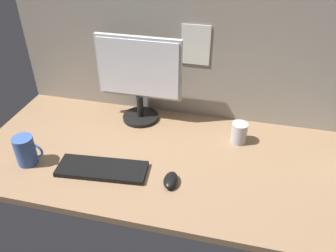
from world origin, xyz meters
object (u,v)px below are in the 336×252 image
(monitor, at_px, (139,76))
(keyboard, at_px, (102,169))
(mug_steel, at_px, (239,133))
(mug_ceramic_blue, at_px, (26,150))
(mouse, at_px, (170,180))

(monitor, xyz_separation_m, keyboard, (-0.04, -0.42, -0.23))
(monitor, relative_size, mug_steel, 4.36)
(mug_ceramic_blue, bearing_deg, mouse, 1.53)
(mouse, height_order, mug_ceramic_blue, mug_ceramic_blue)
(mouse, bearing_deg, mug_ceramic_blue, 179.11)
(monitor, relative_size, mug_ceramic_blue, 3.32)
(monitor, height_order, mug_steel, monitor)
(monitor, distance_m, mouse, 0.55)
(monitor, height_order, keyboard, monitor)
(monitor, distance_m, mug_steel, 0.54)
(keyboard, height_order, mouse, mouse)
(mug_steel, bearing_deg, keyboard, -147.76)
(monitor, relative_size, mouse, 4.47)
(keyboard, relative_size, mouse, 3.85)
(keyboard, bearing_deg, mug_ceramic_blue, 178.56)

